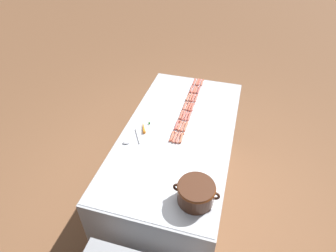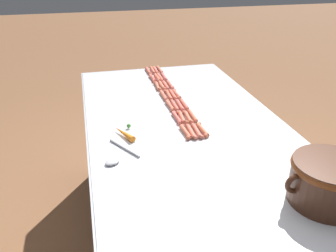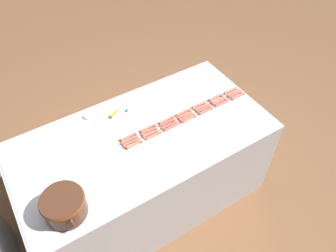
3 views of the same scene
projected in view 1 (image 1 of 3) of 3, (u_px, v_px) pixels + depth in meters
ground_plane at (177, 189)px, 3.38m from camera, size 20.00×20.00×0.00m
griddle_counter at (177, 163)px, 3.09m from camera, size 1.06×2.10×0.92m
hot_dog_0 at (202, 83)px, 3.48m from camera, size 0.03×0.16×0.02m
hot_dog_1 at (199, 90)px, 3.35m from camera, size 0.02×0.16×0.02m
hot_dog_2 at (196, 98)px, 3.22m from camera, size 0.03×0.16×0.02m
hot_dog_3 at (192, 107)px, 3.08m from camera, size 0.03×0.15×0.02m
hot_dog_4 at (189, 116)px, 2.96m from camera, size 0.03×0.16×0.02m
hot_dog_5 at (186, 126)px, 2.83m from camera, size 0.02×0.16×0.02m
hot_dog_6 at (181, 138)px, 2.70m from camera, size 0.03×0.15×0.02m
hot_dog_7 at (199, 82)px, 3.48m from camera, size 0.03×0.16×0.02m
hot_dog_8 at (196, 90)px, 3.35m from camera, size 0.03×0.16×0.02m
hot_dog_9 at (193, 98)px, 3.22m from camera, size 0.03×0.16×0.02m
hot_dog_10 at (190, 107)px, 3.09m from camera, size 0.03×0.16×0.02m
hot_dog_11 at (186, 116)px, 2.96m from camera, size 0.03×0.16×0.02m
hot_dog_12 at (182, 127)px, 2.83m from camera, size 0.03×0.16×0.02m
hot_dog_13 at (178, 138)px, 2.70m from camera, size 0.03×0.16×0.02m
hot_dog_14 at (197, 82)px, 3.49m from camera, size 0.03×0.16×0.02m
hot_dog_15 at (194, 90)px, 3.35m from camera, size 0.03×0.16×0.02m
hot_dog_16 at (191, 97)px, 3.23m from camera, size 0.02×0.16×0.02m
hot_dog_17 at (187, 106)px, 3.10m from camera, size 0.03×0.16×0.02m
hot_dog_18 at (184, 116)px, 2.97m from camera, size 0.02×0.16×0.02m
hot_dog_19 at (179, 126)px, 2.84m from camera, size 0.03×0.15×0.02m
hot_dog_20 at (175, 137)px, 2.71m from camera, size 0.03×0.16×0.02m
hot_dog_21 at (194, 82)px, 3.49m from camera, size 0.02×0.16×0.02m
hot_dog_22 at (191, 89)px, 3.36m from camera, size 0.03×0.15×0.02m
hot_dog_23 at (188, 97)px, 3.23m from camera, size 0.03×0.16×0.02m
hot_dog_24 at (185, 106)px, 3.10m from camera, size 0.03×0.16×0.02m
hot_dog_25 at (181, 115)px, 2.98m from camera, size 0.03×0.16×0.02m
hot_dog_26 at (177, 125)px, 2.85m from camera, size 0.03×0.16×0.02m
hot_dog_27 at (172, 136)px, 2.72m from camera, size 0.03×0.15×0.02m
bean_pot at (196, 192)px, 2.12m from camera, size 0.36×0.29×0.17m
serving_spoon at (130, 140)px, 2.68m from camera, size 0.17×0.25×0.02m
carrot at (144, 127)px, 2.82m from camera, size 0.10×0.17×0.03m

